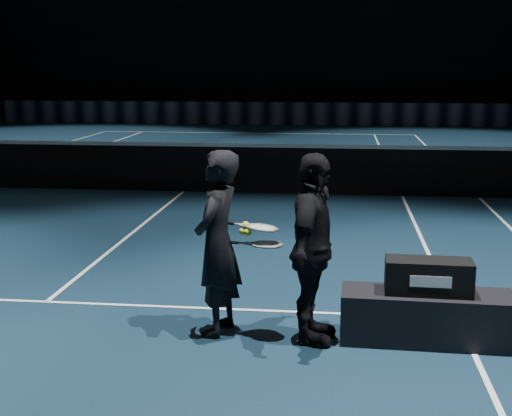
{
  "coord_description": "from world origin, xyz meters",
  "views": [
    {
      "loc": [
        2.95,
        -13.05,
        2.39
      ],
      "look_at": [
        2.24,
        -7.06,
        1.17
      ],
      "focal_mm": 50.0,
      "sensor_mm": 36.0,
      "label": 1
    }
  ],
  "objects_px": {
    "racket_bag": "(428,276)",
    "racket_upper": "(262,228)",
    "racket_lower": "(267,245)",
    "player_a": "(217,243)",
    "player_b": "(312,249)",
    "tennis_balls": "(245,230)",
    "player_bench": "(426,317)"
  },
  "relations": [
    {
      "from": "racket_bag",
      "to": "racket_upper",
      "type": "xyz_separation_m",
      "value": [
        -1.44,
        -0.01,
        0.39
      ]
    },
    {
      "from": "racket_bag",
      "to": "racket_lower",
      "type": "xyz_separation_m",
      "value": [
        -1.4,
        -0.06,
        0.26
      ]
    },
    {
      "from": "racket_bag",
      "to": "player_a",
      "type": "bearing_deg",
      "value": -178.14
    },
    {
      "from": "player_b",
      "to": "tennis_balls",
      "type": "xyz_separation_m",
      "value": [
        -0.59,
        0.08,
        0.14
      ]
    },
    {
      "from": "racket_bag",
      "to": "racket_lower",
      "type": "bearing_deg",
      "value": -175.8
    },
    {
      "from": "racket_upper",
      "to": "tennis_balls",
      "type": "xyz_separation_m",
      "value": [
        -0.15,
        -0.02,
        -0.02
      ]
    },
    {
      "from": "racket_upper",
      "to": "tennis_balls",
      "type": "distance_m",
      "value": 0.15
    },
    {
      "from": "player_bench",
      "to": "racket_bag",
      "type": "height_order",
      "value": "racket_bag"
    },
    {
      "from": "player_a",
      "to": "player_b",
      "type": "bearing_deg",
      "value": 93.46
    },
    {
      "from": "player_bench",
      "to": "player_a",
      "type": "xyz_separation_m",
      "value": [
        -1.85,
        -0.0,
        0.61
      ]
    },
    {
      "from": "player_bench",
      "to": "tennis_balls",
      "type": "distance_m",
      "value": 1.76
    },
    {
      "from": "racket_bag",
      "to": "racket_upper",
      "type": "bearing_deg",
      "value": -177.7
    },
    {
      "from": "player_a",
      "to": "racket_lower",
      "type": "height_order",
      "value": "player_a"
    },
    {
      "from": "player_a",
      "to": "tennis_balls",
      "type": "height_order",
      "value": "player_a"
    },
    {
      "from": "player_a",
      "to": "tennis_balls",
      "type": "relative_size",
      "value": 13.87
    },
    {
      "from": "player_b",
      "to": "racket_lower",
      "type": "xyz_separation_m",
      "value": [
        -0.4,
        0.05,
        0.02
      ]
    },
    {
      "from": "player_bench",
      "to": "racket_bag",
      "type": "bearing_deg",
      "value": 1.84
    },
    {
      "from": "racket_bag",
      "to": "player_b",
      "type": "bearing_deg",
      "value": -172.0
    },
    {
      "from": "player_b",
      "to": "racket_upper",
      "type": "height_order",
      "value": "player_b"
    },
    {
      "from": "player_a",
      "to": "racket_upper",
      "type": "distance_m",
      "value": 0.43
    },
    {
      "from": "player_bench",
      "to": "racket_bag",
      "type": "xyz_separation_m",
      "value": [
        0.0,
        0.0,
        0.37
      ]
    },
    {
      "from": "racket_bag",
      "to": "racket_upper",
      "type": "distance_m",
      "value": 1.5
    },
    {
      "from": "racket_lower",
      "to": "racket_upper",
      "type": "xyz_separation_m",
      "value": [
        -0.04,
        0.05,
        0.14
      ]
    },
    {
      "from": "player_b",
      "to": "racket_upper",
      "type": "distance_m",
      "value": 0.48
    },
    {
      "from": "player_a",
      "to": "racket_upper",
      "type": "xyz_separation_m",
      "value": [
        0.4,
        -0.01,
        0.15
      ]
    },
    {
      "from": "player_a",
      "to": "player_b",
      "type": "distance_m",
      "value": 0.85
    },
    {
      "from": "player_a",
      "to": "tennis_balls",
      "type": "xyz_separation_m",
      "value": [
        0.25,
        -0.03,
        0.14
      ]
    },
    {
      "from": "player_bench",
      "to": "tennis_balls",
      "type": "relative_size",
      "value": 12.35
    },
    {
      "from": "player_bench",
      "to": "player_b",
      "type": "xyz_separation_m",
      "value": [
        -1.0,
        -0.11,
        0.61
      ]
    },
    {
      "from": "player_bench",
      "to": "racket_bag",
      "type": "distance_m",
      "value": 0.37
    },
    {
      "from": "player_a",
      "to": "racket_bag",
      "type": "bearing_deg",
      "value": 100.74
    },
    {
      "from": "player_b",
      "to": "tennis_balls",
      "type": "distance_m",
      "value": 0.61
    }
  ]
}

